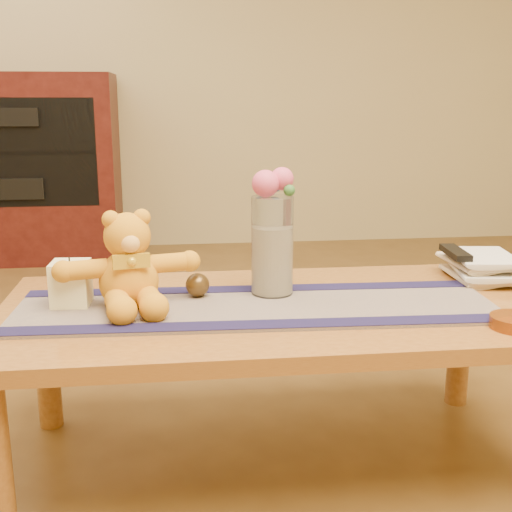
{
  "coord_description": "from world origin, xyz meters",
  "views": [
    {
      "loc": [
        -0.24,
        -1.59,
        0.97
      ],
      "look_at": [
        -0.05,
        0.0,
        0.58
      ],
      "focal_mm": 46.1,
      "sensor_mm": 36.0,
      "label": 1
    }
  ],
  "objects": [
    {
      "name": "floor",
      "position": [
        0.0,
        0.0,
        0.0
      ],
      "size": [
        5.5,
        5.5,
        0.0
      ],
      "primitive_type": "plane",
      "color": "brown",
      "rests_on": "ground"
    },
    {
      "name": "wall_back",
      "position": [
        0.0,
        2.75,
        1.35
      ],
      "size": [
        5.5,
        0.0,
        5.5
      ],
      "primitive_type": "plane",
      "rotation": [
        1.57,
        0.0,
        0.0
      ],
      "color": "tan",
      "rests_on": "floor"
    },
    {
      "name": "coffee_table_top",
      "position": [
        0.0,
        0.0,
        0.43
      ],
      "size": [
        1.4,
        0.7,
        0.04
      ],
      "primitive_type": "cube",
      "color": "brown",
      "rests_on": "floor"
    },
    {
      "name": "table_leg_bl",
      "position": [
        -0.64,
        0.29,
        0.21
      ],
      "size": [
        0.07,
        0.07,
        0.41
      ],
      "primitive_type": "cylinder",
      "color": "brown",
      "rests_on": "floor"
    },
    {
      "name": "table_leg_br",
      "position": [
        0.64,
        0.29,
        0.21
      ],
      "size": [
        0.07,
        0.07,
        0.41
      ],
      "primitive_type": "cylinder",
      "color": "brown",
      "rests_on": "floor"
    },
    {
      "name": "persian_runner",
      "position": [
        -0.05,
        -0.02,
        0.45
      ],
      "size": [
        1.21,
        0.39,
        0.01
      ],
      "primitive_type": "cube",
      "rotation": [
        0.0,
        0.0,
        -0.04
      ],
      "color": "#191742",
      "rests_on": "coffee_table_top"
    },
    {
      "name": "runner_border_near",
      "position": [
        -0.06,
        -0.17,
        0.46
      ],
      "size": [
        1.2,
        0.1,
        0.0
      ],
      "primitive_type": "cube",
      "rotation": [
        0.0,
        0.0,
        -0.04
      ],
      "color": "#161339",
      "rests_on": "persian_runner"
    },
    {
      "name": "runner_border_far",
      "position": [
        -0.04,
        0.12,
        0.46
      ],
      "size": [
        1.2,
        0.1,
        0.0
      ],
      "primitive_type": "cube",
      "rotation": [
        0.0,
        0.0,
        -0.04
      ],
      "color": "#161339",
      "rests_on": "persian_runner"
    },
    {
      "name": "teddy_bear",
      "position": [
        -0.37,
        0.02,
        0.57
      ],
      "size": [
        0.39,
        0.34,
        0.23
      ],
      "primitive_type": null,
      "rotation": [
        0.0,
        0.0,
        0.22
      ],
      "color": "orange",
      "rests_on": "persian_runner"
    },
    {
      "name": "pillar_candle",
      "position": [
        -0.51,
        0.04,
        0.51
      ],
      "size": [
        0.1,
        0.1,
        0.11
      ],
      "primitive_type": "cube",
      "rotation": [
        0.0,
        0.0,
        -0.05
      ],
      "color": "#F6EFB5",
      "rests_on": "persian_runner"
    },
    {
      "name": "candle_wick",
      "position": [
        -0.51,
        0.04,
        0.57
      ],
      "size": [
        0.0,
        0.0,
        0.01
      ],
      "primitive_type": "cylinder",
      "rotation": [
        0.0,
        0.0,
        -0.05
      ],
      "color": "black",
      "rests_on": "pillar_candle"
    },
    {
      "name": "glass_vase",
      "position": [
        0.0,
        0.08,
        0.59
      ],
      "size": [
        0.11,
        0.11,
        0.26
      ],
      "primitive_type": "cylinder",
      "color": "silver",
      "rests_on": "persian_runner"
    },
    {
      "name": "potpourri_fill",
      "position": [
        0.0,
        0.08,
        0.55
      ],
      "size": [
        0.09,
        0.09,
        0.18
      ],
      "primitive_type": "cylinder",
      "color": "beige",
      "rests_on": "glass_vase"
    },
    {
      "name": "rose_left",
      "position": [
        -0.02,
        0.07,
        0.75
      ],
      "size": [
        0.07,
        0.07,
        0.07
      ],
      "primitive_type": "sphere",
      "color": "#D94C7A",
      "rests_on": "glass_vase"
    },
    {
      "name": "rose_right",
      "position": [
        0.03,
        0.08,
        0.76
      ],
      "size": [
        0.06,
        0.06,
        0.06
      ],
      "primitive_type": "sphere",
      "color": "#D94C7A",
      "rests_on": "glass_vase"
    },
    {
      "name": "blue_flower_back",
      "position": [
        0.01,
        0.11,
        0.75
      ],
      "size": [
        0.04,
        0.04,
        0.04
      ],
      "primitive_type": "sphere",
      "color": "#506CAF",
      "rests_on": "glass_vase"
    },
    {
      "name": "blue_flower_side",
      "position": [
        -0.03,
        0.1,
        0.74
      ],
      "size": [
        0.04,
        0.04,
        0.04
      ],
      "primitive_type": "sphere",
      "color": "#506CAF",
      "rests_on": "glass_vase"
    },
    {
      "name": "leaf_sprig",
      "position": [
        0.04,
        0.06,
        0.74
      ],
      "size": [
        0.03,
        0.03,
        0.03
      ],
      "primitive_type": "sphere",
      "color": "#33662D",
      "rests_on": "glass_vase"
    },
    {
      "name": "bronze_ball",
      "position": [
        -0.2,
        0.07,
        0.49
      ],
      "size": [
        0.07,
        0.07,
        0.06
      ],
      "primitive_type": "sphere",
      "rotation": [
        0.0,
        0.0,
        0.21
      ],
      "color": "#473317",
      "rests_on": "persian_runner"
    },
    {
      "name": "book_bottom",
      "position": [
        0.54,
        0.17,
        0.46
      ],
      "size": [
        0.17,
        0.23,
        0.02
      ],
      "primitive_type": "imported",
      "rotation": [
        0.0,
        0.0,
        -0.03
      ],
      "color": "beige",
      "rests_on": "coffee_table_top"
    },
    {
      "name": "book_lower",
      "position": [
        0.55,
        0.16,
        0.48
      ],
      "size": [
        0.2,
        0.25,
        0.02
      ],
      "primitive_type": "imported",
      "rotation": [
        0.0,
        0.0,
        -0.17
      ],
      "color": "beige",
      "rests_on": "book_bottom"
    },
    {
      "name": "book_upper",
      "position": [
        0.54,
        0.17,
        0.5
      ],
      "size": [
        0.17,
        0.23,
        0.02
      ],
      "primitive_type": "imported",
      "rotation": [
        0.0,
        0.0,
        0.02
      ],
      "color": "beige",
      "rests_on": "book_lower"
    },
    {
      "name": "book_top",
      "position": [
        0.55,
        0.17,
        0.52
      ],
      "size": [
        0.19,
        0.24,
        0.02
      ],
      "primitive_type": "imported",
      "rotation": [
        0.0,
        0.0,
        -0.13
      ],
      "color": "beige",
      "rests_on": "book_upper"
    },
    {
      "name": "tv_remote",
      "position": [
        0.54,
        0.16,
        0.54
      ],
      "size": [
        0.06,
        0.16,
        0.02
      ],
      "primitive_type": "cube",
      "rotation": [
        0.0,
        0.0,
        -0.08
      ],
      "color": "black",
      "rests_on": "book_top"
    },
    {
      "name": "media_cabinet",
      "position": [
        -1.2,
        2.48,
        0.55
      ],
      "size": [
        1.2,
        0.5,
        1.1
      ],
      "primitive_type": "cube",
      "color": "black",
      "rests_on": "floor"
    },
    {
      "name": "cabinet_cavity",
      "position": [
        -1.2,
        2.25,
        0.66
      ],
      "size": [
        1.02,
        0.03,
        0.61
      ],
      "primitive_type": "cube",
      "color": "black",
      "rests_on": "media_cabinet"
    },
    {
      "name": "cabinet_shelf",
      "position": [
        -1.2,
        2.33,
        0.66
      ],
      "size": [
        1.02,
        0.2,
        0.02
      ],
      "primitive_type": "cube",
      "color": "black",
      "rests_on": "media_cabinet"
    },
    {
      "name": "stereo_upper",
      "position": [
        -1.2,
        2.35,
        0.86
      ],
      "size": [
        0.42,
        0.28,
        0.1
      ],
      "primitive_type": "cube",
      "color": "black",
      "rests_on": "media_cabinet"
    },
    {
      "name": "stereo_lower",
      "position": [
        -1.2,
        2.35,
        0.46
      ],
      "size": [
        0.42,
        0.28,
        0.12
      ],
      "primitive_type": "cube",
      "color": "black",
      "rests_on": "media_cabinet"
    }
  ]
}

